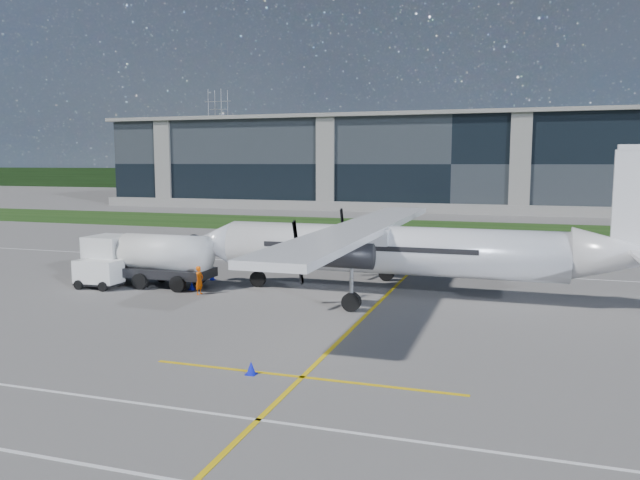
{
  "coord_description": "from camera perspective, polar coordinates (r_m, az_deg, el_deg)",
  "views": [
    {
      "loc": [
        10.4,
        -26.72,
        7.82
      ],
      "look_at": [
        -0.65,
        7.39,
        3.33
      ],
      "focal_mm": 35.0,
      "sensor_mm": 36.0,
      "label": 1
    }
  ],
  "objects": [
    {
      "name": "fuel_tanker_truck",
      "position": [
        41.41,
        -16.1,
        -1.71
      ],
      "size": [
        8.82,
        2.87,
        3.31
      ],
      "primitive_type": null,
      "color": "silver",
      "rests_on": "ground"
    },
    {
      "name": "tree_line",
      "position": [
        167.12,
        14.44,
        5.26
      ],
      "size": [
        400.0,
        6.0,
        6.0
      ],
      "primitive_type": "cube",
      "color": "black",
      "rests_on": "ground"
    },
    {
      "name": "pylon_west",
      "position": [
        198.63,
        -9.25,
        9.12
      ],
      "size": [
        9.0,
        4.6,
        30.0
      ],
      "primitive_type": null,
      "color": "gray",
      "rests_on": "ground"
    },
    {
      "name": "terminal_building",
      "position": [
        107.23,
        12.47,
        6.8
      ],
      "size": [
        120.0,
        20.0,
        15.0
      ],
      "primitive_type": "cube",
      "color": "black",
      "rests_on": "ground"
    },
    {
      "name": "safety_cone_fwd",
      "position": [
        42.71,
        -12.55,
        -3.25
      ],
      "size": [
        0.36,
        0.36,
        0.5
      ],
      "primitive_type": "cone",
      "color": "#0B14C5",
      "rests_on": "ground"
    },
    {
      "name": "turboprop_aircraft",
      "position": [
        36.3,
        7.96,
        1.64
      ],
      "size": [
        28.2,
        29.25,
        8.77
      ],
      "primitive_type": null,
      "color": "silver",
      "rests_on": "ground"
    },
    {
      "name": "grass_strip",
      "position": [
        75.84,
        9.98,
        1.13
      ],
      "size": [
        400.0,
        18.0,
        0.04
      ],
      "primitive_type": "cube",
      "color": "#16370F",
      "rests_on": "ground"
    },
    {
      "name": "ground",
      "position": [
        67.98,
        9.03,
        0.44
      ],
      "size": [
        400.0,
        400.0,
        0.0
      ],
      "primitive_type": "plane",
      "color": "#565351",
      "rests_on": "ground"
    },
    {
      "name": "ground_crew_person",
      "position": [
        37.71,
        -10.97,
        -3.46
      ],
      "size": [
        0.63,
        0.84,
        1.95
      ],
      "primitive_type": "imported",
      "rotation": [
        0.0,
        0.0,
        1.48
      ],
      "color": "#F25907",
      "rests_on": "ground"
    },
    {
      "name": "white_lane_line",
      "position": [
        18.2,
        -20.28,
        -18.77
      ],
      "size": [
        90.0,
        0.15,
        0.01
      ],
      "primitive_type": "cube",
      "color": "white",
      "rests_on": "ground"
    },
    {
      "name": "safety_cone_nose_port",
      "position": [
        39.26,
        -11.64,
        -4.13
      ],
      "size": [
        0.36,
        0.36,
        0.5
      ],
      "primitive_type": "cone",
      "color": "#0B14C5",
      "rests_on": "ground"
    },
    {
      "name": "baggage_tug",
      "position": [
        41.29,
        -19.58,
        -2.95
      ],
      "size": [
        2.96,
        1.78,
        1.78
      ],
      "primitive_type": null,
      "color": "white",
      "rests_on": "ground"
    },
    {
      "name": "safety_cone_portwing",
      "position": [
        23.7,
        -6.32,
        -11.54
      ],
      "size": [
        0.36,
        0.36,
        0.5
      ],
      "primitive_type": "cone",
      "color": "#0B14C5",
      "rests_on": "ground"
    },
    {
      "name": "safety_cone_nose_stbd",
      "position": [
        42.27,
        -9.83,
        -3.29
      ],
      "size": [
        0.36,
        0.36,
        0.5
      ],
      "primitive_type": "cone",
      "color": "#0B14C5",
      "rests_on": "ground"
    },
    {
      "name": "yellow_taxiway_centerline",
      "position": [
        38.27,
        6.44,
        -4.7
      ],
      "size": [
        0.2,
        70.0,
        0.01
      ],
      "primitive_type": "cube",
      "color": "yellow",
      "rests_on": "ground"
    }
  ]
}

